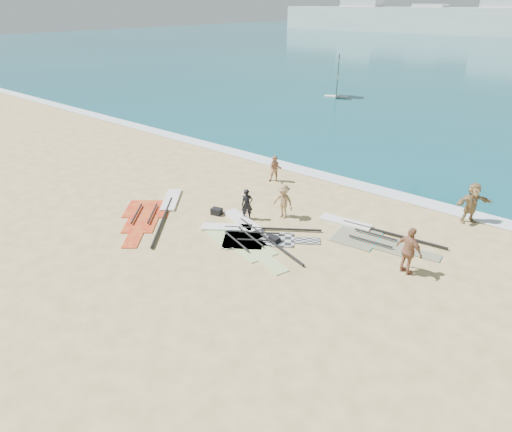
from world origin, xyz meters
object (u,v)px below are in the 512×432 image
Objects in this scene: rig_green at (247,234)px; beachgoer_left at (275,169)px; person_wetsuit at (247,205)px; rig_orange at (366,233)px; gear_bag_far at (274,240)px; beachgoer_mid at (283,201)px; rig_grey at (249,234)px; beachgoer_back at (409,251)px; rig_red at (157,211)px; beachgoer_right at (472,203)px; gear_bag_near at (217,211)px.

beachgoer_left is (-2.85, 5.96, 0.74)m from rig_green.
rig_orange is at bearing -24.47° from person_wetsuit.
beachgoer_mid reaches higher than gear_bag_far.
rig_orange is at bearing 57.64° from rig_green.
rig_grey is 2.71× the size of beachgoer_back.
rig_green reaches higher than rig_grey.
beachgoer_back reaches higher than rig_grey.
rig_red is 12.82× the size of gear_bag_far.
rig_grey is 3.08× the size of beachgoer_mid.
rig_orange is 7.50m from beachgoer_left.
gear_bag_far is 0.23× the size of beachgoer_back.
gear_bag_far is (6.47, 1.27, 0.09)m from rig_red.
rig_red is at bearing 157.75° from rig_grey.
rig_green is 5.17m from rig_red.
rig_orange is (4.18, 3.47, -0.00)m from rig_green.
rig_orange reaches higher than rig_grey.
rig_orange is 3.80× the size of person_wetsuit.
gear_bag_far reaches higher than rig_red.
beachgoer_right reaches higher than rig_green.
rig_red is at bearing -146.83° from gear_bag_near.
rig_green is (-0.09, -0.10, 0.00)m from rig_grey.
beachgoer_mid is 0.87× the size of beachgoer_right.
gear_bag_near is at bearing 83.49° from rig_red.
person_wetsuit is at bearing 167.71° from beachgoer_right.
gear_bag_far is 0.30× the size of person_wetsuit.
rig_green is 12.61× the size of gear_bag_far.
person_wetsuit is 0.78× the size of beachgoer_right.
rig_orange is at bearing 76.26° from rig_red.
beachgoer_back is (6.68, 1.50, 0.93)m from rig_grey.
rig_red reaches higher than rig_grey.
gear_bag_near is 0.33× the size of beachgoer_left.
rig_grey is at bearing 62.64° from rig_red.
beachgoer_back reaches higher than beachgoer_mid.
gear_bag_near is at bearing 23.46° from beachgoer_back.
rig_grey is 6.61m from beachgoer_left.
rig_grey is at bearing -173.80° from gear_bag_far.
rig_grey is at bearing 64.27° from rig_green.
rig_red is 6.59m from gear_bag_far.
rig_orange is 10.28m from rig_red.
beachgoer_back is at bearing -145.92° from beachgoer_right.
beachgoer_right is (6.01, 7.46, 0.86)m from gear_bag_far.
rig_grey is 6.91m from beachgoer_back.
gear_bag_near is (-6.67, -2.82, 0.11)m from rig_orange.
rig_red is at bearing 165.03° from beachgoer_right.
beachgoer_mid reaches higher than rig_orange.
beachgoer_right is at bearing -22.84° from beachgoer_left.
gear_bag_near is at bearing 152.65° from person_wetsuit.
beachgoer_left is 4.67m from beachgoer_mid.
rig_orange is 12.80× the size of gear_bag_far.
beachgoer_left reaches higher than rig_red.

